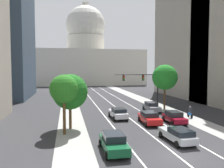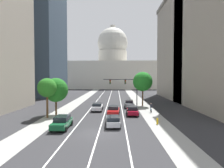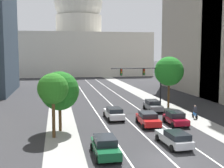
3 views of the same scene
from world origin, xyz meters
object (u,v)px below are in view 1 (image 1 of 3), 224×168
(car_red, at_px, (150,118))
(car_white, at_px, (118,113))
(car_silver, at_px, (178,135))
(car_crimson, at_px, (174,117))
(street_tree_mid_left, at_px, (64,89))
(street_tree_near_left, at_px, (70,92))
(car_gray, at_px, (151,107))
(street_tree_far_right, at_px, (165,77))
(car_green, at_px, (114,142))
(cyclist, at_px, (190,112))
(traffic_signal_mast, at_px, (144,82))
(capitol_building, at_px, (86,57))

(car_red, bearing_deg, car_white, 43.19)
(car_red, distance_m, car_silver, 7.70)
(car_crimson, relative_size, street_tree_mid_left, 0.64)
(car_crimson, relative_size, street_tree_near_left, 0.64)
(car_gray, bearing_deg, car_silver, 170.65)
(street_tree_far_right, bearing_deg, car_gray, -145.95)
(car_gray, relative_size, car_crimson, 1.14)
(car_crimson, bearing_deg, car_red, 86.35)
(car_green, bearing_deg, car_gray, -30.20)
(car_crimson, distance_m, cyclist, 4.49)
(traffic_signal_mast, bearing_deg, car_crimson, -87.12)
(car_silver, relative_size, cyclist, 2.78)
(car_white, bearing_deg, capitol_building, -2.49)
(car_red, distance_m, traffic_signal_mast, 11.17)
(car_gray, height_order, car_red, car_gray)
(capitol_building, distance_m, car_crimson, 80.83)
(cyclist, height_order, street_tree_far_right, street_tree_far_right)
(capitol_building, distance_m, cyclist, 78.60)
(traffic_signal_mast, height_order, street_tree_near_left, traffic_signal_mast)
(car_green, bearing_deg, street_tree_far_right, -34.43)
(car_green, xyz_separation_m, street_tree_mid_left, (-4.12, 6.12, 4.02))
(car_silver, distance_m, cyclist, 12.17)
(car_white, distance_m, street_tree_far_right, 12.49)
(car_gray, bearing_deg, capitol_building, 6.20)
(car_gray, height_order, street_tree_far_right, street_tree_far_right)
(car_white, relative_size, street_tree_near_left, 0.72)
(traffic_signal_mast, relative_size, street_tree_mid_left, 1.21)
(capitol_building, bearing_deg, car_green, -93.14)
(car_crimson, distance_m, street_tree_near_left, 13.66)
(car_white, height_order, street_tree_mid_left, street_tree_mid_left)
(car_white, distance_m, car_crimson, 7.66)
(cyclist, distance_m, street_tree_far_right, 9.11)
(cyclist, relative_size, street_tree_mid_left, 0.27)
(car_silver, distance_m, street_tree_mid_left, 12.34)
(car_green, bearing_deg, cyclist, -50.22)
(car_red, bearing_deg, car_gray, -19.37)
(car_red, xyz_separation_m, street_tree_far_right, (6.45, 10.12, 4.71))
(car_green, distance_m, traffic_signal_mast, 21.59)
(car_crimson, xyz_separation_m, traffic_signal_mast, (-0.52, 10.39, 3.89))
(cyclist, bearing_deg, street_tree_mid_left, 109.32)
(car_gray, relative_size, street_tree_mid_left, 0.74)
(car_gray, height_order, car_crimson, car_gray)
(car_red, relative_size, street_tree_mid_left, 0.75)
(car_green, bearing_deg, car_silver, -78.91)
(car_red, xyz_separation_m, traffic_signal_mast, (2.72, 10.12, 3.88))
(car_white, distance_m, street_tree_near_left, 8.73)
(street_tree_near_left, bearing_deg, car_white, 32.87)
(street_tree_near_left, bearing_deg, street_tree_mid_left, -105.41)
(car_silver, xyz_separation_m, traffic_signal_mast, (2.71, 17.83, 3.91))
(car_red, height_order, street_tree_mid_left, street_tree_mid_left)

